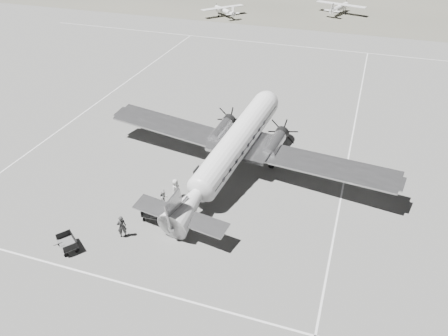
% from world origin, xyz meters
% --- Properties ---
extents(ground, '(260.00, 260.00, 0.00)m').
position_xyz_m(ground, '(0.00, 0.00, 0.00)').
color(ground, slate).
rests_on(ground, ground).
extents(taxi_line_near, '(60.00, 0.15, 0.01)m').
position_xyz_m(taxi_line_near, '(0.00, -14.00, 0.01)').
color(taxi_line_near, silver).
rests_on(taxi_line_near, ground).
extents(taxi_line_right, '(0.15, 80.00, 0.01)m').
position_xyz_m(taxi_line_right, '(12.00, 0.00, 0.01)').
color(taxi_line_right, silver).
rests_on(taxi_line_right, ground).
extents(taxi_line_left, '(0.15, 60.00, 0.01)m').
position_xyz_m(taxi_line_left, '(-18.00, 10.00, 0.01)').
color(taxi_line_left, silver).
rests_on(taxi_line_left, ground).
extents(taxi_line_horizon, '(90.00, 0.15, 0.01)m').
position_xyz_m(taxi_line_horizon, '(0.00, 40.00, 0.01)').
color(taxi_line_horizon, silver).
rests_on(taxi_line_horizon, ground).
extents(dc3_airliner, '(31.08, 23.92, 5.39)m').
position_xyz_m(dc3_airliner, '(2.26, 0.20, 2.69)').
color(dc3_airliner, '#B6B6B8').
rests_on(dc3_airliner, ground).
extents(light_plane_left, '(11.89, 12.05, 1.94)m').
position_xyz_m(light_plane_left, '(-16.74, 54.58, 0.97)').
color(light_plane_left, silver).
rests_on(light_plane_left, ground).
extents(light_plane_right, '(12.44, 11.11, 2.17)m').
position_xyz_m(light_plane_right, '(4.97, 63.94, 1.09)').
color(light_plane_right, silver).
rests_on(light_plane_right, ground).
extents(baggage_cart_near, '(1.70, 1.21, 0.95)m').
position_xyz_m(baggage_cart_near, '(-1.71, -7.42, 0.47)').
color(baggage_cart_near, '#565656').
rests_on(baggage_cart_near, ground).
extents(baggage_cart_far, '(2.19, 2.08, 1.01)m').
position_xyz_m(baggage_cart_far, '(-6.04, -12.36, 0.51)').
color(baggage_cart_far, '#565656').
rests_on(baggage_cart_far, ground).
extents(ground_crew, '(0.82, 0.79, 1.89)m').
position_xyz_m(ground_crew, '(-2.99, -9.91, 0.95)').
color(ground_crew, '#303030').
rests_on(ground_crew, ground).
extents(ramp_agent, '(0.87, 1.01, 1.80)m').
position_xyz_m(ramp_agent, '(-1.46, -5.84, 0.90)').
color(ramp_agent, '#B5B5B2').
rests_on(ramp_agent, ground).
extents(passenger, '(0.63, 0.92, 1.80)m').
position_xyz_m(passenger, '(-1.19, -4.20, 0.90)').
color(passenger, silver).
rests_on(passenger, ground).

